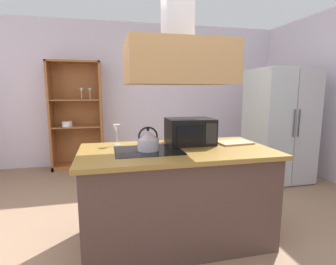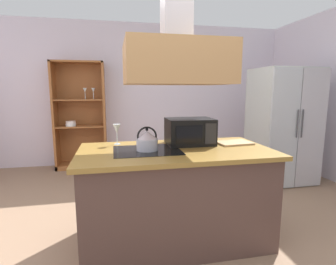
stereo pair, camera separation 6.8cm
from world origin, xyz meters
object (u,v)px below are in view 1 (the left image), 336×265
Objects in this scene: cutting_board at (234,142)px; refrigerator at (279,126)px; microwave at (190,131)px; dish_cabinet at (77,121)px; kettle at (148,141)px; wine_glass_on_counter at (117,130)px.

refrigerator is at bearing 40.57° from cutting_board.
cutting_board is at bearing -9.09° from microwave.
refrigerator is at bearing -24.46° from dish_cabinet.
kettle is 0.42m from wine_glass_on_counter.
refrigerator reaches higher than kettle.
cutting_board is 0.47m from microwave.
cutting_board is (0.91, 0.12, -0.08)m from kettle.
refrigerator is 0.91× the size of dish_cabinet.
kettle reaches higher than cutting_board.
kettle is at bearing -150.29° from refrigerator.
refrigerator is 8.16× the size of kettle.
kettle is 0.92m from cutting_board.
microwave is at bearing 170.91° from cutting_board.
dish_cabinet is at bearing 155.54° from refrigerator.
dish_cabinet is 4.22× the size of microwave.
refrigerator reaches higher than cutting_board.
microwave is (0.46, 0.19, 0.04)m from kettle.
refrigerator is 2.15m from microwave.
microwave is at bearing -62.23° from dish_cabinet.
refrigerator is at bearing 31.28° from microwave.
refrigerator is at bearing 21.09° from wine_glass_on_counter.
dish_cabinet reaches higher than wine_glass_on_counter.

